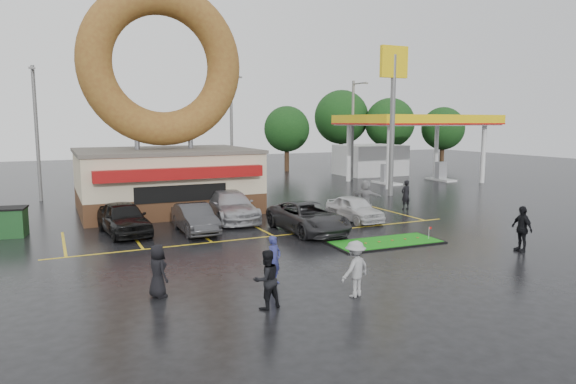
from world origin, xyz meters
name	(u,v)px	position (x,y,z in m)	size (l,w,h in m)	color
ground	(307,253)	(0.00, 0.00, 0.00)	(120.00, 120.00, 0.00)	black
donut_shop	(164,136)	(-3.00, 12.97, 4.46)	(10.20, 8.70, 13.50)	#472B19
gas_station	(395,139)	(20.00, 20.94, 3.70)	(12.30, 13.65, 5.90)	silver
shell_sign	(393,93)	(13.00, 12.00, 7.38)	(2.20, 0.36, 10.60)	slate
streetlight_left	(37,130)	(-10.00, 19.92, 4.78)	(0.40, 2.21, 9.00)	slate
streetlight_mid	(232,129)	(4.00, 20.92, 4.78)	(0.40, 2.21, 9.00)	slate
streetlight_right	(353,128)	(16.00, 21.92, 4.78)	(0.40, 2.21, 9.00)	slate
tree_far_a	(390,123)	(26.00, 30.00, 5.18)	(5.60, 5.60, 8.00)	#332114
tree_far_b	(443,129)	(32.00, 28.00, 4.53)	(4.90, 4.90, 7.00)	#332114
tree_far_c	(341,117)	(22.00, 34.00, 5.84)	(6.30, 6.30, 9.00)	#332114
tree_far_d	(287,129)	(14.00, 32.00, 4.53)	(4.90, 4.90, 7.00)	#332114
car_black	(124,218)	(-6.31, 6.82, 0.78)	(1.84, 4.57, 1.56)	black
car_dgrey	(195,218)	(-3.13, 5.77, 0.69)	(1.45, 4.16, 1.37)	#2F2F31
car_silver	(231,206)	(-0.56, 8.00, 0.79)	(2.21, 5.42, 1.57)	#A7A7AC
car_grey	(308,217)	(1.86, 3.50, 0.72)	(2.41, 5.22, 1.45)	#28282A
car_white	(354,209)	(5.45, 4.97, 0.68)	(1.60, 3.97, 1.35)	silver
person_blue	(274,260)	(-2.84, -3.16, 0.81)	(0.59, 0.39, 1.62)	navy
person_blackjkt	(266,279)	(-3.95, -5.14, 0.86)	(0.84, 0.65, 1.72)	black
person_hoodie	(355,269)	(-1.09, -5.35, 0.87)	(1.13, 0.65, 1.74)	gray
person_bystander	(158,271)	(-6.58, -2.82, 0.82)	(0.80, 0.52, 1.64)	black
person_cameraman	(522,229)	(8.17, -3.54, 0.95)	(1.11, 0.46, 1.90)	black
person_walker_near	(366,197)	(7.31, 6.68, 0.98)	(1.82, 0.58, 1.96)	gray
person_walker_far	(406,195)	(10.32, 6.82, 0.89)	(0.65, 0.43, 1.79)	black
dumpster	(5,223)	(-11.42, 8.61, 0.65)	(1.80, 1.20, 1.30)	#1B4820
putting_green	(386,242)	(3.92, -0.01, 0.04)	(5.13, 2.37, 0.63)	black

